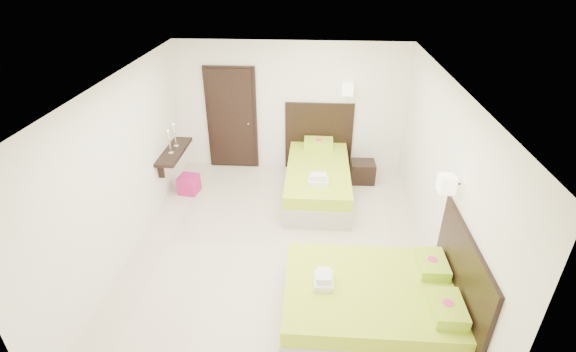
# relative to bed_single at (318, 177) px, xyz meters

# --- Properties ---
(floor) EXTENTS (5.50, 5.50, 0.00)m
(floor) POSITION_rel_bed_single_xyz_m (-0.57, -1.70, -0.34)
(floor) COLOR beige
(floor) RESTS_ON ground
(bed_single) EXTENTS (1.36, 2.27, 1.88)m
(bed_single) POSITION_rel_bed_single_xyz_m (0.00, 0.00, 0.00)
(bed_single) COLOR #BCB3A0
(bed_single) RESTS_ON ground
(bed_double) EXTENTS (2.08, 1.77, 1.72)m
(bed_double) POSITION_rel_bed_single_xyz_m (0.73, -3.04, -0.03)
(bed_double) COLOR #BCB3A0
(bed_double) RESTS_ON ground
(nightstand) EXTENTS (0.48, 0.43, 0.41)m
(nightstand) POSITION_rel_bed_single_xyz_m (0.88, 0.50, -0.13)
(nightstand) COLOR black
(nightstand) RESTS_ON ground
(ottoman) EXTENTS (0.39, 0.39, 0.34)m
(ottoman) POSITION_rel_bed_single_xyz_m (-2.42, -0.15, -0.17)
(ottoman) COLOR #A8165C
(ottoman) RESTS_ON ground
(door) EXTENTS (1.02, 0.15, 2.14)m
(door) POSITION_rel_bed_single_xyz_m (-1.77, 1.00, 0.71)
(door) COLOR black
(door) RESTS_ON ground
(console_shelf) EXTENTS (0.35, 1.20, 0.78)m
(console_shelf) POSITION_rel_bed_single_xyz_m (-2.65, -0.10, 0.48)
(console_shelf) COLOR black
(console_shelf) RESTS_ON ground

